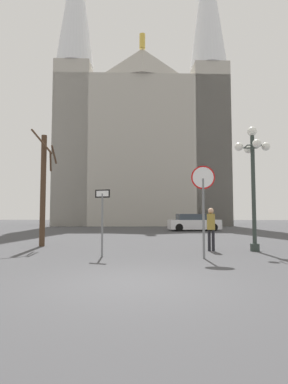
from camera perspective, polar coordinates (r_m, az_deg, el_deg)
The scene contains 8 objects.
ground_plane at distance 6.88m, azimuth -1.98°, elevation -16.73°, with size 120.00×120.00×0.00m, color #424244.
cathedral at distance 40.23m, azimuth -0.45°, elevation 10.75°, with size 21.55×12.12×37.59m.
stop_sign at distance 10.50m, azimuth 11.03°, elevation -0.15°, with size 0.80×0.09×3.13m.
one_way_arrow_sign at distance 10.80m, azimuth -7.81°, elevation -4.13°, with size 0.55×0.21×2.35m.
street_lamp at distance 13.14m, azimuth 19.73°, elevation 4.00°, with size 1.42×1.42×5.05m.
bare_tree at distance 14.83m, azimuth -18.31°, elevation 0.88°, with size 1.00×1.11×5.33m.
parked_car_near_white at distance 26.62m, azimuth 9.23°, elevation -5.70°, with size 4.54×2.41×1.44m.
pedestrian_walking at distance 12.60m, azimuth 12.44°, elevation -6.03°, with size 0.32×0.32×1.72m.
Camera 1 is at (0.49, -6.69, 1.52)m, focal length 28.48 mm.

